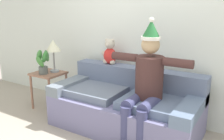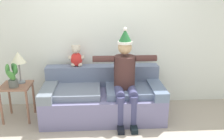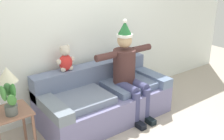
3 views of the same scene
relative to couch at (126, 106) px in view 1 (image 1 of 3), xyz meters
name	(u,v)px [view 1 (image 1 of 3)]	position (x,y,z in m)	size (l,w,h in m)	color
back_wall	(145,26)	(0.00, 0.55, 1.04)	(7.00, 0.10, 2.70)	white
couch	(126,106)	(0.00, 0.00, 0.00)	(1.96, 0.93, 0.79)	slate
person_seated	(146,82)	(0.35, -0.16, 0.45)	(1.02, 0.77, 1.51)	#482B28
teddy_bear	(110,53)	(-0.45, 0.29, 0.65)	(0.29, 0.17, 0.38)	red
side_table	(49,79)	(-1.39, -0.06, 0.17)	(0.47, 0.44, 0.60)	#92644F
table_lamp	(53,47)	(-1.34, 0.03, 0.69)	(0.24, 0.24, 0.52)	gray
potted_plant	(43,62)	(-1.39, -0.15, 0.48)	(0.20, 0.24, 0.39)	#555B57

